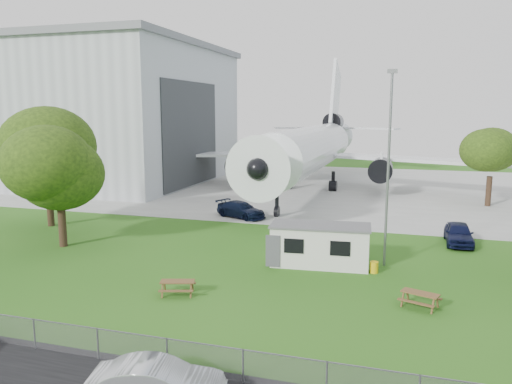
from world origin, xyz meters
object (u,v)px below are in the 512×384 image
(hangar, at_px, (65,113))
(airliner, at_px, (312,147))
(picnic_east, at_px, (419,307))
(car_centre_sedan, at_px, (157,384))
(site_cabin, at_px, (320,245))
(picnic_west, at_px, (178,294))

(hangar, distance_m, airliner, 36.21)
(picnic_east, bearing_deg, airliner, 128.62)
(airliner, relative_size, car_centre_sedan, 10.60)
(car_centre_sedan, bearing_deg, site_cabin, -22.01)
(picnic_east, xyz_separation_m, car_centre_sedan, (-8.50, -11.31, 0.74))
(car_centre_sedan, bearing_deg, airliner, -8.76)
(picnic_west, bearing_deg, site_cabin, 32.01)
(car_centre_sedan, bearing_deg, picnic_west, 8.81)
(hangar, bearing_deg, car_centre_sedan, -50.18)
(hangar, height_order, site_cabin, hangar)
(site_cabin, xyz_separation_m, picnic_east, (5.92, -5.39, -1.31))
(hangar, height_order, picnic_west, hangar)
(airliner, relative_size, picnic_east, 26.52)
(picnic_east, bearing_deg, site_cabin, 157.61)
(airliner, distance_m, site_cabin, 31.63)
(hangar, bearing_deg, picnic_west, -46.80)
(site_cabin, relative_size, picnic_east, 3.81)
(site_cabin, bearing_deg, car_centre_sedan, -98.78)
(site_cabin, xyz_separation_m, picnic_west, (-6.38, -7.32, -1.31))
(airliner, xyz_separation_m, car_centre_sedan, (3.71, -47.45, -4.53))
(car_centre_sedan, bearing_deg, hangar, 26.59)
(airliner, relative_size, picnic_west, 26.52)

